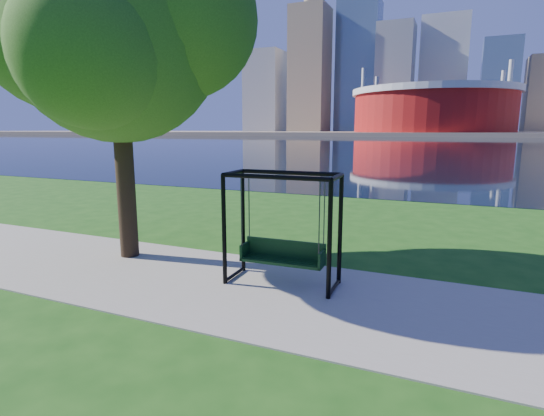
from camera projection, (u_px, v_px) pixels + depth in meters
The scene contains 8 objects.
ground at pixel (263, 282), 9.00m from camera, with size 900.00×900.00×0.00m, color #1E5114.
path at pixel (252, 290), 8.54m from camera, with size 120.00×4.00×0.03m, color #9E937F.
river at pixel (442, 143), 100.98m from camera, with size 900.00×180.00×0.02m, color black.
far_bank at pixel (453, 133), 284.76m from camera, with size 900.00×228.00×2.00m, color #937F60.
stadium at pixel (433, 108), 222.25m from camera, with size 83.00×83.00×32.00m.
skyline at pixel (450, 82), 292.18m from camera, with size 392.00×66.00×96.50m.
swing at pixel (283, 231), 8.70m from camera, with size 2.33×1.07×2.35m.
park_tree at pixel (116, 31), 9.92m from camera, with size 6.35×5.73×7.88m.
Camera 1 is at (3.59, -7.77, 3.19)m, focal length 28.00 mm.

